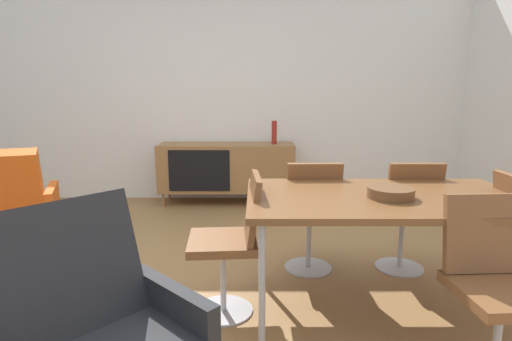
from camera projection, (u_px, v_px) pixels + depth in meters
ground_plane at (166, 297)px, 2.66m from camera, size 8.32×8.32×0.00m
wall_back at (208, 86)px, 4.94m from camera, size 6.80×0.12×2.80m
sideboard at (228, 167)px, 4.83m from camera, size 1.60×0.45×0.72m
vase_cobalt at (276, 133)px, 4.75m from camera, size 0.06×0.06×0.27m
dining_table at (386, 202)px, 2.35m from camera, size 1.60×0.90×0.74m
wooden_bowl_on_table at (392, 193)px, 2.28m from camera, size 0.26×0.26×0.06m
dining_chair_back_right at (408, 212)px, 2.94m from camera, size 0.40×0.42×0.86m
dining_chair_near_window at (234, 239)px, 2.40m from camera, size 0.45×0.43×0.86m
dining_chair_back_left at (312, 212)px, 2.95m from camera, size 0.41×0.43×0.86m
dining_chair_front_right at (496, 283)px, 1.85m from camera, size 0.42×0.45×0.86m
lounge_chair_red at (4, 210)px, 3.00m from camera, size 0.85×0.83×0.95m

